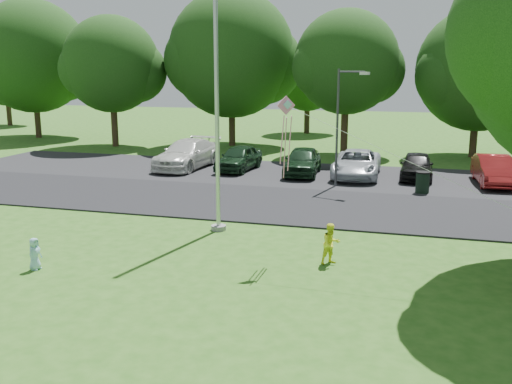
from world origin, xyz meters
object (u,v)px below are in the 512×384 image
(child_yellow, at_px, (331,244))
(street_lamp, at_px, (342,117))
(trash_can, at_px, (423,183))
(flagpole, at_px, (217,104))
(kite, at_px, (293,125))
(child_blue, at_px, (35,254))

(child_yellow, bearing_deg, street_lamp, 55.68)
(trash_can, bearing_deg, flagpole, -130.85)
(trash_can, bearing_deg, kite, -110.07)
(child_yellow, distance_m, kite, 3.39)
(child_blue, bearing_deg, child_yellow, -68.91)
(street_lamp, distance_m, child_blue, 14.62)
(flagpole, distance_m, kite, 3.74)
(street_lamp, distance_m, trash_can, 4.47)
(flagpole, bearing_deg, kite, -37.02)
(trash_can, relative_size, child_blue, 1.10)
(flagpole, height_order, child_blue, flagpole)
(flagpole, distance_m, trash_can, 10.67)
(trash_can, xyz_separation_m, child_yellow, (-2.47, -9.90, 0.09))
(trash_can, xyz_separation_m, child_blue, (-10.01, -12.49, -0.05))
(trash_can, height_order, child_blue, trash_can)
(street_lamp, height_order, trash_can, street_lamp)
(flagpole, bearing_deg, street_lamp, 69.38)
(trash_can, height_order, child_yellow, child_yellow)
(street_lamp, xyz_separation_m, trash_can, (3.57, -0.35, -2.67))
(street_lamp, relative_size, trash_can, 5.43)
(kite, bearing_deg, child_blue, 170.88)
(street_lamp, distance_m, child_yellow, 10.62)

